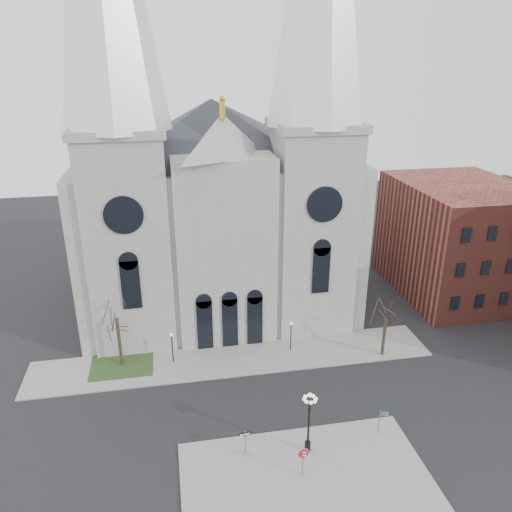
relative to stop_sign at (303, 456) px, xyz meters
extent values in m
plane|color=black|center=(-2.78, 4.80, -1.94)|extent=(160.00, 160.00, 0.00)
cube|color=gray|center=(0.22, -0.20, -1.87)|extent=(18.00, 10.00, 0.14)
cube|color=gray|center=(-2.78, 15.80, -1.87)|extent=(40.00, 6.00, 0.14)
cube|color=#25411B|center=(-13.78, 16.80, -1.85)|extent=(6.00, 5.00, 0.18)
cube|color=#9C9A91|center=(-2.78, 30.80, 7.06)|extent=(30.00, 24.00, 18.00)
pyramid|color=#2D3035|center=(-2.78, 30.80, 22.06)|extent=(33.00, 26.40, 6.00)
cube|color=#9C9A91|center=(-12.28, 22.30, 9.06)|extent=(8.00, 8.00, 22.00)
cylinder|color=black|center=(-12.28, 18.25, 13.06)|extent=(3.60, 0.30, 3.60)
cube|color=#9C9A91|center=(6.72, 22.30, 9.06)|extent=(8.00, 8.00, 22.00)
cylinder|color=black|center=(6.72, 18.25, 13.06)|extent=(3.60, 0.30, 3.60)
cube|color=#9C9A91|center=(-2.78, 20.80, 7.81)|extent=(10.00, 5.00, 19.50)
pyramid|color=#9C9A91|center=(-2.78, 20.80, 19.56)|extent=(11.00, 5.00, 4.00)
cube|color=brown|center=(27.22, 26.80, 5.06)|extent=(14.00, 18.00, 14.00)
cylinder|color=black|center=(-13.78, 16.80, 0.69)|extent=(0.32, 0.32, 5.25)
cylinder|color=black|center=(12.22, 13.80, 0.16)|extent=(0.32, 0.32, 4.20)
cylinder|color=black|center=(-8.78, 16.30, -0.30)|extent=(0.12, 0.12, 3.00)
sphere|color=white|center=(-8.78, 16.30, 1.30)|extent=(0.32, 0.32, 0.32)
cylinder|color=black|center=(3.22, 16.30, -0.30)|extent=(0.12, 0.12, 3.00)
sphere|color=white|center=(3.22, 16.30, 1.30)|extent=(0.32, 0.32, 0.32)
cylinder|color=slate|center=(0.00, 0.00, -0.58)|extent=(0.10, 0.10, 2.44)
cylinder|color=red|center=(0.00, 0.00, 0.27)|extent=(0.80, 0.36, 0.85)
cylinder|color=white|center=(0.00, 0.00, 0.27)|extent=(0.85, 0.37, 0.91)
cube|color=white|center=(0.00, 0.00, 0.41)|extent=(0.44, 0.20, 0.11)
cube|color=white|center=(0.00, 0.00, 0.13)|extent=(0.50, 0.22, 0.11)
cylinder|color=black|center=(1.05, 2.34, 0.57)|extent=(0.16, 0.16, 4.73)
cylinder|color=black|center=(1.05, 2.34, -1.38)|extent=(0.45, 0.45, 0.82)
sphere|color=white|center=(1.05, 2.34, 3.40)|extent=(0.33, 0.33, 0.33)
cylinder|color=slate|center=(-3.71, 2.95, -0.76)|extent=(0.09, 0.09, 2.07)
cube|color=black|center=(-3.71, 2.95, 0.03)|extent=(0.91, 0.13, 0.30)
cylinder|color=slate|center=(7.19, 3.13, -0.67)|extent=(0.09, 0.09, 2.26)
cube|color=#0D5B29|center=(7.52, 3.00, 0.31)|extent=(0.60, 0.26, 0.15)
cube|color=#0D5B29|center=(7.52, 3.00, 0.10)|extent=(0.60, 0.26, 0.15)
camera|label=1|loc=(-8.34, -26.48, 26.65)|focal=35.00mm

